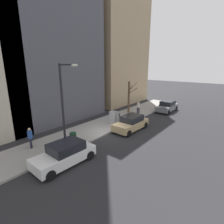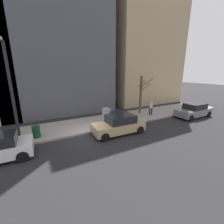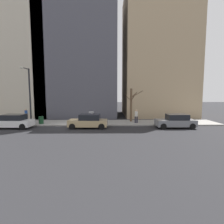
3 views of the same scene
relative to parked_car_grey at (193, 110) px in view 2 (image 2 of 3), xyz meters
The scene contains 11 objects.
ground_plane 11.78m from the parked_car_grey, 84.68° to the left, with size 120.00×120.00×0.00m, color #232326.
sidewalk 12.13m from the parked_car_grey, 75.22° to the left, with size 4.00×36.00×0.15m, color gray.
parked_car_grey is the anchor object (origin of this frame).
parked_car_tan 9.61m from the parked_car_grey, 89.84° to the left, with size 2.04×4.26×1.52m.
parking_meter 9.71m from the parked_car_grey, 80.87° to the left, with size 0.14×0.10×1.35m.
utility_box 9.85m from the parked_car_grey, 75.95° to the left, with size 0.83×0.61×1.43m.
streetlamp 16.99m from the parked_car_grey, 85.27° to the left, with size 1.97×0.32×6.50m.
bare_tree 6.02m from the parked_car_grey, 50.62° to the left, with size 1.55×2.31×4.28m.
trash_bin 15.69m from the parked_car_grey, 82.71° to the left, with size 0.56×0.56×0.90m, color #14381E.
pedestrian_near_meter 4.70m from the parked_car_grey, 58.65° to the left, with size 0.36×0.37×1.66m.
office_tower_left 15.56m from the parked_car_grey, ahead, with size 11.11×11.11×20.85m, color tan.
Camera 2 is at (-10.83, 3.83, 4.90)m, focal length 24.00 mm.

